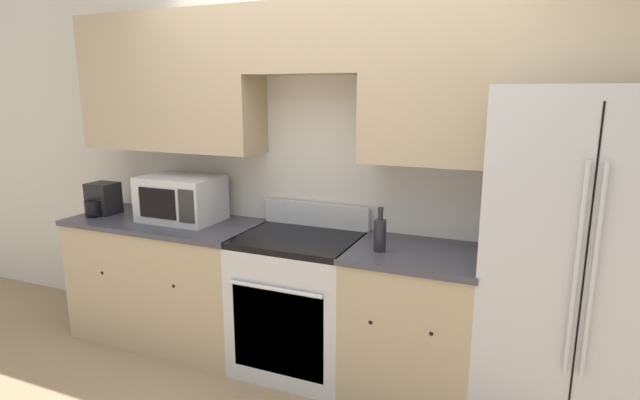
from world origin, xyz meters
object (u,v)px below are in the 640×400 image
Objects in this scene: oven_range at (299,302)px; refrigerator at (576,264)px; bottle at (380,234)px; microwave at (181,198)px.

refrigerator is (1.58, 0.06, 0.46)m from oven_range.
oven_range is at bearing 171.92° from bottle.
bottle is (0.56, -0.08, 0.55)m from oven_range.
bottle is at bearing -172.13° from refrigerator.
oven_range is at bearing -177.73° from refrigerator.
oven_range is 0.78m from bottle.
bottle reaches higher than oven_range.
refrigerator is 3.35× the size of microwave.
refrigerator reaches higher than bottle.
microwave is 1.50m from bottle.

